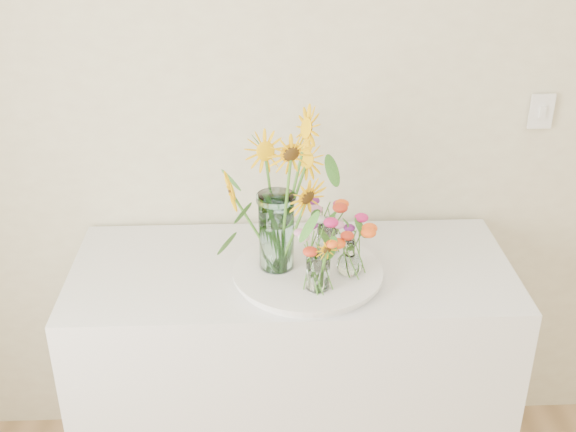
{
  "coord_description": "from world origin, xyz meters",
  "views": [
    {
      "loc": [
        -0.58,
        -0.03,
        2.09
      ],
      "look_at": [
        -0.5,
        1.85,
        1.12
      ],
      "focal_mm": 45.0,
      "sensor_mm": 36.0,
      "label": 1
    }
  ],
  "objects_px": {
    "small_vase_b": "(350,257)",
    "small_vase_c": "(327,237)",
    "mason_jar": "(276,232)",
    "counter": "(292,378)",
    "small_vase_a": "(318,272)",
    "tray": "(308,274)"
  },
  "relations": [
    {
      "from": "small_vase_b",
      "to": "small_vase_c",
      "type": "relative_size",
      "value": 1.01
    },
    {
      "from": "mason_jar",
      "to": "small_vase_c",
      "type": "bearing_deg",
      "value": 26.72
    },
    {
      "from": "counter",
      "to": "mason_jar",
      "type": "xyz_separation_m",
      "value": [
        -0.05,
        -0.04,
        0.6
      ]
    },
    {
      "from": "small_vase_a",
      "to": "small_vase_c",
      "type": "bearing_deg",
      "value": 77.67
    },
    {
      "from": "small_vase_b",
      "to": "small_vase_c",
      "type": "xyz_separation_m",
      "value": [
        -0.06,
        0.13,
        -0.0
      ]
    },
    {
      "from": "mason_jar",
      "to": "small_vase_a",
      "type": "xyz_separation_m",
      "value": [
        0.12,
        -0.13,
        -0.07
      ]
    },
    {
      "from": "tray",
      "to": "small_vase_c",
      "type": "distance_m",
      "value": 0.15
    },
    {
      "from": "small_vase_c",
      "to": "counter",
      "type": "bearing_deg",
      "value": -161.25
    },
    {
      "from": "counter",
      "to": "small_vase_b",
      "type": "xyz_separation_m",
      "value": [
        0.17,
        -0.09,
        0.53
      ]
    },
    {
      "from": "tray",
      "to": "small_vase_b",
      "type": "distance_m",
      "value": 0.15
    },
    {
      "from": "small_vase_b",
      "to": "small_vase_c",
      "type": "height_order",
      "value": "small_vase_b"
    },
    {
      "from": "counter",
      "to": "tray",
      "type": "distance_m",
      "value": 0.47
    },
    {
      "from": "small_vase_b",
      "to": "counter",
      "type": "bearing_deg",
      "value": 151.82
    },
    {
      "from": "small_vase_a",
      "to": "small_vase_b",
      "type": "bearing_deg",
      "value": 38.07
    },
    {
      "from": "small_vase_a",
      "to": "small_vase_c",
      "type": "xyz_separation_m",
      "value": [
        0.05,
        0.21,
        -0.0
      ]
    },
    {
      "from": "mason_jar",
      "to": "small_vase_a",
      "type": "height_order",
      "value": "mason_jar"
    },
    {
      "from": "tray",
      "to": "small_vase_a",
      "type": "bearing_deg",
      "value": -77.64
    },
    {
      "from": "counter",
      "to": "small_vase_b",
      "type": "bearing_deg",
      "value": -28.18
    },
    {
      "from": "mason_jar",
      "to": "counter",
      "type": "bearing_deg",
      "value": 41.54
    },
    {
      "from": "counter",
      "to": "small_vase_c",
      "type": "bearing_deg",
      "value": 18.75
    },
    {
      "from": "small_vase_b",
      "to": "small_vase_a",
      "type": "bearing_deg",
      "value": -141.93
    },
    {
      "from": "small_vase_c",
      "to": "small_vase_b",
      "type": "bearing_deg",
      "value": -66.48
    }
  ]
}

